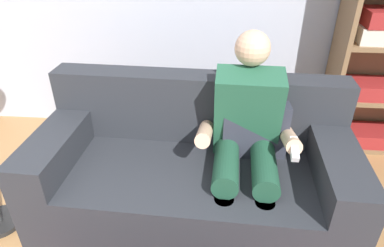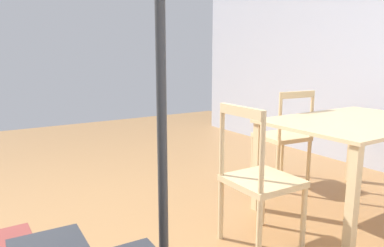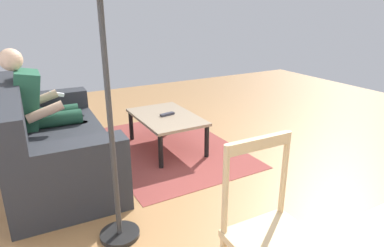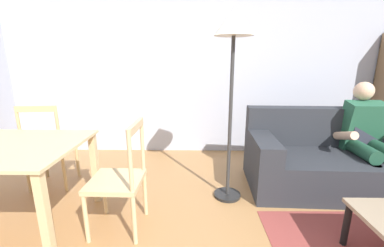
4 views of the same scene
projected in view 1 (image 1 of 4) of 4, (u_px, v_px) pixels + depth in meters
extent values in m
cube|color=#282B30|center=(192.00, 190.00, 2.19)|extent=(1.96, 0.96, 0.40)
cube|color=#282B30|center=(198.00, 107.00, 2.26)|extent=(1.93, 0.28, 0.46)
cube|color=#282B30|center=(60.00, 142.00, 2.13)|extent=(0.27, 0.89, 0.20)
cube|color=#282B30|center=(336.00, 162.00, 1.95)|extent=(0.27, 0.89, 0.20)
cube|color=#2D2F3B|center=(254.00, 129.00, 2.11)|extent=(0.41, 0.16, 0.36)
cube|color=#23563D|center=(247.00, 113.00, 2.09)|extent=(0.41, 0.33, 0.59)
sphere|color=#DBAD89|center=(253.00, 48.00, 1.95)|extent=(0.21, 0.21, 0.21)
cylinder|color=#1C4530|center=(226.00, 164.00, 1.98)|extent=(0.17, 0.45, 0.15)
cylinder|color=#DBAD89|center=(222.00, 226.00, 1.93)|extent=(0.11, 0.11, 0.40)
cylinder|color=#1C4530|center=(264.00, 167.00, 1.96)|extent=(0.17, 0.45, 0.15)
cylinder|color=#DBAD89|center=(261.00, 229.00, 1.91)|extent=(0.11, 0.11, 0.40)
cylinder|color=#DBAD89|center=(205.00, 133.00, 2.03)|extent=(0.10, 0.35, 0.19)
cylinder|color=#DBAD89|center=(289.00, 139.00, 1.98)|extent=(0.10, 0.35, 0.19)
cube|color=white|center=(294.00, 149.00, 1.82)|extent=(0.05, 0.16, 0.08)
cube|color=brown|center=(341.00, 45.00, 2.60)|extent=(0.04, 0.36, 1.78)
cube|color=brown|center=(368.00, 141.00, 3.01)|extent=(0.82, 0.36, 0.04)
cube|color=brown|center=(383.00, 97.00, 2.79)|extent=(0.82, 0.36, 0.04)
cube|color=maroon|center=(367.00, 135.00, 2.96)|extent=(0.67, 0.30, 0.12)
cylinder|color=black|center=(1.00, 221.00, 2.21)|extent=(0.28, 0.28, 0.03)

